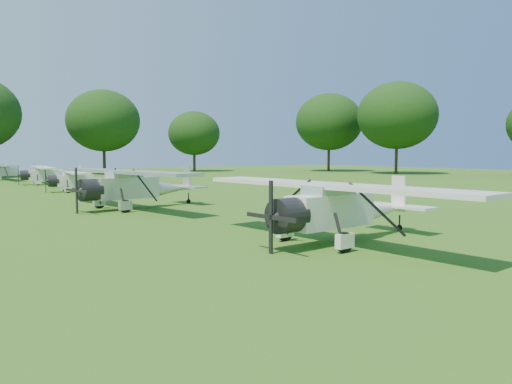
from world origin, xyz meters
The scene contains 7 objects.
ground centered at (0.00, 0.00, 0.00)m, with size 160.00×160.00×0.00m, color #305A16.
tree_belt centered at (3.57, 0.16, 8.03)m, with size 137.36×130.27×14.52m.
aircraft_3 centered at (1.54, -3.35, 1.34)m, with size 7.33×11.67×2.30m.
aircraft_4 centered at (-0.09, 11.00, 1.39)m, with size 7.65×12.12×2.38m.
aircraft_5 centered at (1.27, 25.21, 1.07)m, with size 5.87×9.30×1.83m.
aircraft_6 centered at (1.59, 36.21, 1.12)m, with size 6.15×9.76×1.92m.
aircraft_7 centered at (-0.19, 47.63, 1.12)m, with size 6.13×9.76×1.92m.
Camera 1 is at (-11.32, -15.65, 3.16)m, focal length 35.00 mm.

